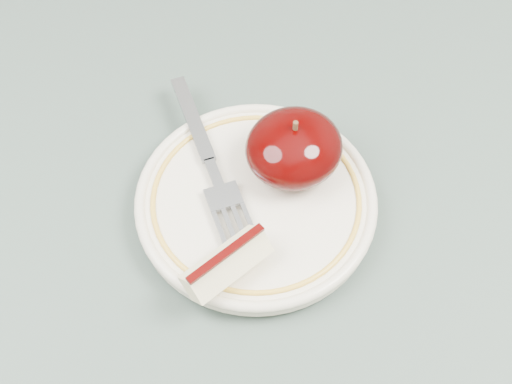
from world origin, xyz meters
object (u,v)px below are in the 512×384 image
apple_half (294,148)px  plate (256,202)px  fork (210,162)px  table (338,288)px

apple_half → plate: bearing=-163.1°
plate → fork: 0.05m
plate → apple_half: (0.04, 0.01, 0.03)m
apple_half → fork: apple_half is taller
fork → plate: bearing=-150.4°
plate → fork: bearing=108.9°
fork → table: bearing=-138.2°
apple_half → table: bearing=-84.3°
table → apple_half: (-0.01, 0.07, 0.13)m
table → apple_half: size_ratio=11.50×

